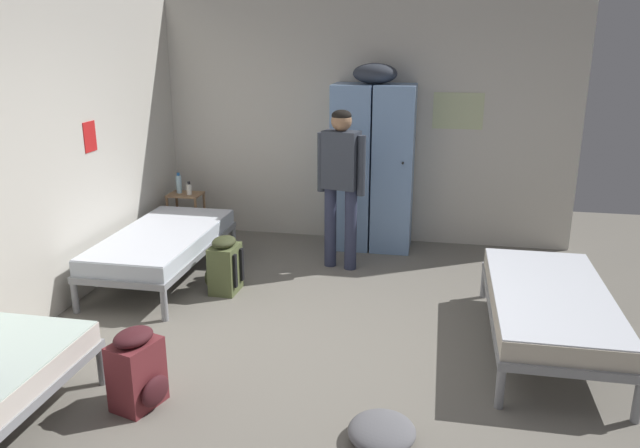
{
  "coord_description": "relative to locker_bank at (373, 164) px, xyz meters",
  "views": [
    {
      "loc": [
        0.88,
        -4.26,
        2.37
      ],
      "look_at": [
        0.0,
        0.29,
        0.95
      ],
      "focal_mm": 34.98,
      "sensor_mm": 36.0,
      "label": 1
    }
  ],
  "objects": [
    {
      "name": "backpack_maroon",
      "position": [
        -1.13,
        -3.54,
        -0.71
      ],
      "size": [
        0.39,
        0.38,
        0.55
      ],
      "color": "maroon",
      "rests_on": "ground_plane"
    },
    {
      "name": "person_traveler",
      "position": [
        -0.24,
        -0.74,
        0.03
      ],
      "size": [
        0.51,
        0.29,
        1.65
      ],
      "color": "#2D334C",
      "rests_on": "ground_plane"
    },
    {
      "name": "room_backdrop",
      "position": [
        -1.44,
        -1.27,
        0.42
      ],
      "size": [
        4.78,
        5.8,
        2.78
      ],
      "color": "beige",
      "rests_on": "ground_plane"
    },
    {
      "name": "locker_bank",
      "position": [
        0.0,
        0.0,
        0.0
      ],
      "size": [
        0.9,
        0.55,
        2.07
      ],
      "color": "#7A9ECC",
      "rests_on": "ground_plane"
    },
    {
      "name": "shelf_unit",
      "position": [
        -2.18,
        -0.18,
        -0.62
      ],
      "size": [
        0.38,
        0.3,
        0.57
      ],
      "color": "#99704C",
      "rests_on": "ground_plane"
    },
    {
      "name": "water_bottle",
      "position": [
        -2.26,
        -0.16,
        -0.29
      ],
      "size": [
        0.06,
        0.06,
        0.24
      ],
      "color": "#B2DBEA",
      "rests_on": "shelf_unit"
    },
    {
      "name": "clothes_pile_grey",
      "position": [
        0.48,
        -3.61,
        -0.9
      ],
      "size": [
        0.41,
        0.44,
        0.13
      ],
      "color": "slate",
      "rests_on": "ground_plane"
    },
    {
      "name": "bed_left_rear",
      "position": [
        -1.93,
        -1.39,
        -0.59
      ],
      "size": [
        0.9,
        1.9,
        0.49
      ],
      "color": "gray",
      "rests_on": "ground_plane"
    },
    {
      "name": "bed_right",
      "position": [
        1.63,
        -2.19,
        -0.59
      ],
      "size": [
        0.9,
        1.9,
        0.49
      ],
      "color": "gray",
      "rests_on": "ground_plane"
    },
    {
      "name": "ground_plane",
      "position": [
        -0.15,
        -2.59,
        -0.97
      ],
      "size": [
        9.19,
        9.19,
        0.0
      ],
      "primitive_type": "plane",
      "color": "slate"
    },
    {
      "name": "lotion_bottle",
      "position": [
        -2.11,
        -0.22,
        -0.33
      ],
      "size": [
        0.06,
        0.06,
        0.16
      ],
      "color": "white",
      "rests_on": "shelf_unit"
    },
    {
      "name": "backpack_olive",
      "position": [
        -1.22,
        -1.59,
        -0.71
      ],
      "size": [
        0.35,
        0.33,
        0.55
      ],
      "color": "#566038",
      "rests_on": "ground_plane"
    }
  ]
}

